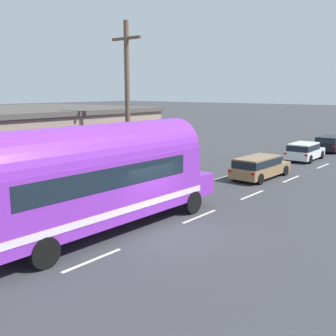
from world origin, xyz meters
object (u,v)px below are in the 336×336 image
object	(u,v)px
car_lead	(259,166)
car_second	(304,150)
utility_pole	(128,110)
car_third	(331,142)
painted_bus	(90,175)

from	to	relation	value
car_lead	car_second	distance (m)	8.32
utility_pole	car_lead	xyz separation A→B (m)	(2.71, 8.58, -3.63)
car_second	car_third	bearing A→B (deg)	89.59
utility_pole	car_lead	distance (m)	9.70
car_lead	car_second	bearing A→B (deg)	92.53
car_lead	car_second	world-z (taller)	same
painted_bus	car_third	distance (m)	27.79
utility_pole	painted_bus	world-z (taller)	utility_pole
utility_pole	painted_bus	size ratio (longest dim) A/B	0.71
utility_pole	car_second	distance (m)	17.44
utility_pole	painted_bus	bearing A→B (deg)	-60.82
car_third	utility_pole	bearing A→B (deg)	-95.89
car_lead	utility_pole	bearing A→B (deg)	-107.54
utility_pole	painted_bus	xyz separation A→B (m)	(2.56, -4.59, -2.12)
utility_pole	car_lead	bearing A→B (deg)	72.46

